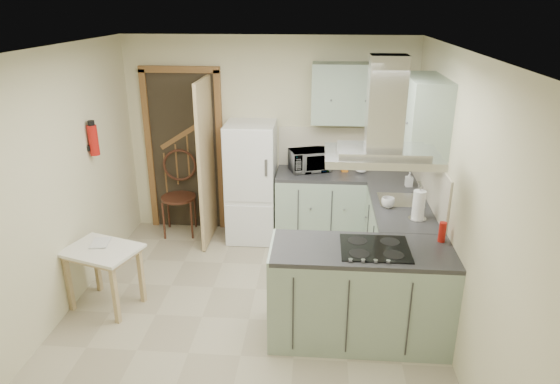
# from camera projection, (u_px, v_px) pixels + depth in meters

# --- Properties ---
(floor) EXTENTS (4.20, 4.20, 0.00)m
(floor) POSITION_uv_depth(u_px,v_px,m) (249.00, 319.00, 4.81)
(floor) COLOR tan
(floor) RESTS_ON ground
(ceiling) EXTENTS (4.20, 4.20, 0.00)m
(ceiling) POSITION_uv_depth(u_px,v_px,m) (242.00, 51.00, 3.91)
(ceiling) COLOR silver
(ceiling) RESTS_ON back_wall
(back_wall) EXTENTS (3.60, 0.00, 3.60)m
(back_wall) POSITION_uv_depth(u_px,v_px,m) (269.00, 138.00, 6.31)
(back_wall) COLOR beige
(back_wall) RESTS_ON floor
(left_wall) EXTENTS (0.00, 4.20, 4.20)m
(left_wall) POSITION_uv_depth(u_px,v_px,m) (48.00, 193.00, 4.49)
(left_wall) COLOR beige
(left_wall) RESTS_ON floor
(right_wall) EXTENTS (0.00, 4.20, 4.20)m
(right_wall) POSITION_uv_depth(u_px,v_px,m) (456.00, 205.00, 4.23)
(right_wall) COLOR beige
(right_wall) RESTS_ON floor
(doorway) EXTENTS (1.10, 0.12, 2.10)m
(doorway) POSITION_uv_depth(u_px,v_px,m) (185.00, 151.00, 6.44)
(doorway) COLOR brown
(doorway) RESTS_ON floor
(fridge) EXTENTS (0.60, 0.60, 1.50)m
(fridge) POSITION_uv_depth(u_px,v_px,m) (252.00, 182.00, 6.23)
(fridge) COLOR white
(fridge) RESTS_ON floor
(counter_back) EXTENTS (1.08, 0.60, 0.90)m
(counter_back) POSITION_uv_depth(u_px,v_px,m) (320.00, 206.00, 6.27)
(counter_back) COLOR #9EB2A0
(counter_back) RESTS_ON floor
(counter_right) EXTENTS (0.60, 1.95, 0.90)m
(counter_right) POSITION_uv_depth(u_px,v_px,m) (395.00, 232.00, 5.58)
(counter_right) COLOR #9EB2A0
(counter_right) RESTS_ON floor
(splashback) EXTENTS (1.68, 0.02, 0.50)m
(splashback) POSITION_uv_depth(u_px,v_px,m) (345.00, 147.00, 6.27)
(splashback) COLOR beige
(splashback) RESTS_ON counter_back
(wall_cabinet_back) EXTENTS (0.85, 0.35, 0.70)m
(wall_cabinet_back) POSITION_uv_depth(u_px,v_px,m) (348.00, 93.00, 5.87)
(wall_cabinet_back) COLOR #9EB2A0
(wall_cabinet_back) RESTS_ON back_wall
(wall_cabinet_right) EXTENTS (0.35, 0.90, 0.70)m
(wall_cabinet_right) POSITION_uv_depth(u_px,v_px,m) (423.00, 114.00, 4.82)
(wall_cabinet_right) COLOR #9EB2A0
(wall_cabinet_right) RESTS_ON right_wall
(peninsula) EXTENTS (1.55, 0.65, 0.90)m
(peninsula) POSITION_uv_depth(u_px,v_px,m) (360.00, 294.00, 4.40)
(peninsula) COLOR #9EB2A0
(peninsula) RESTS_ON floor
(hob) EXTENTS (0.58, 0.50, 0.01)m
(hob) POSITION_uv_depth(u_px,v_px,m) (375.00, 248.00, 4.23)
(hob) COLOR black
(hob) RESTS_ON peninsula
(extractor_hood) EXTENTS (0.90, 0.55, 0.10)m
(extractor_hood) POSITION_uv_depth(u_px,v_px,m) (382.00, 156.00, 3.94)
(extractor_hood) COLOR silver
(extractor_hood) RESTS_ON ceiling
(sink) EXTENTS (0.45, 0.40, 0.01)m
(sink) POSITION_uv_depth(u_px,v_px,m) (400.00, 200.00, 5.26)
(sink) COLOR silver
(sink) RESTS_ON counter_right
(fire_extinguisher) EXTENTS (0.10, 0.10, 0.32)m
(fire_extinguisher) POSITION_uv_depth(u_px,v_px,m) (93.00, 140.00, 5.24)
(fire_extinguisher) COLOR #B2140F
(fire_extinguisher) RESTS_ON left_wall
(drop_leaf_table) EXTENTS (0.80, 0.70, 0.64)m
(drop_leaf_table) POSITION_uv_depth(u_px,v_px,m) (105.00, 278.00, 4.91)
(drop_leaf_table) COLOR tan
(drop_leaf_table) RESTS_ON floor
(bentwood_chair) EXTENTS (0.49, 0.49, 0.99)m
(bentwood_chair) POSITION_uv_depth(u_px,v_px,m) (178.00, 198.00, 6.43)
(bentwood_chair) COLOR #483118
(bentwood_chair) RESTS_ON floor
(microwave) EXTENTS (0.55, 0.46, 0.26)m
(microwave) POSITION_uv_depth(u_px,v_px,m) (310.00, 160.00, 6.15)
(microwave) COLOR black
(microwave) RESTS_ON counter_back
(kettle) EXTENTS (0.16, 0.16, 0.19)m
(kettle) POSITION_uv_depth(u_px,v_px,m) (361.00, 165.00, 6.09)
(kettle) COLOR white
(kettle) RESTS_ON counter_back
(cereal_box) EXTENTS (0.10, 0.20, 0.29)m
(cereal_box) POSITION_uv_depth(u_px,v_px,m) (344.00, 159.00, 6.16)
(cereal_box) COLOR #C96B17
(cereal_box) RESTS_ON counter_back
(soap_bottle) EXTENTS (0.08, 0.08, 0.17)m
(soap_bottle) POSITION_uv_depth(u_px,v_px,m) (409.00, 179.00, 5.63)
(soap_bottle) COLOR #9D9FA8
(soap_bottle) RESTS_ON counter_right
(paper_towel) EXTENTS (0.13, 0.13, 0.30)m
(paper_towel) POSITION_uv_depth(u_px,v_px,m) (419.00, 205.00, 4.76)
(paper_towel) COLOR white
(paper_towel) RESTS_ON counter_right
(cup) EXTENTS (0.17, 0.17, 0.10)m
(cup) POSITION_uv_depth(u_px,v_px,m) (388.00, 203.00, 5.06)
(cup) COLOR silver
(cup) RESTS_ON counter_right
(red_bottle) EXTENTS (0.08, 0.08, 0.18)m
(red_bottle) POSITION_uv_depth(u_px,v_px,m) (442.00, 232.00, 4.33)
(red_bottle) COLOR #B3180F
(red_bottle) RESTS_ON peninsula
(book) EXTENTS (0.20, 0.25, 0.10)m
(book) POSITION_uv_depth(u_px,v_px,m) (91.00, 239.00, 4.87)
(book) COLOR #9E3B34
(book) RESTS_ON drop_leaf_table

